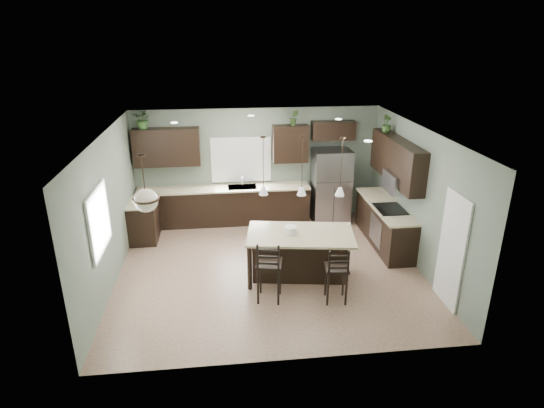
{
  "coord_description": "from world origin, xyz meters",
  "views": [
    {
      "loc": [
        -0.88,
        -8.1,
        4.57
      ],
      "look_at": [
        0.1,
        0.4,
        1.25
      ],
      "focal_mm": 30.0,
      "sensor_mm": 36.0,
      "label": 1
    }
  ],
  "objects_px": {
    "kitchen_island": "(300,255)",
    "serving_dish": "(290,230)",
    "refrigerator": "(331,186)",
    "bar_stool_left": "(269,270)",
    "plant_back_left": "(143,119)",
    "bar_stool_right": "(336,274)"
  },
  "relations": [
    {
      "from": "refrigerator",
      "to": "bar_stool_right",
      "type": "distance_m",
      "value": 3.65
    },
    {
      "from": "refrigerator",
      "to": "plant_back_left",
      "type": "height_order",
      "value": "plant_back_left"
    },
    {
      "from": "serving_dish",
      "to": "bar_stool_right",
      "type": "relative_size",
      "value": 0.22
    },
    {
      "from": "serving_dish",
      "to": "bar_stool_right",
      "type": "distance_m",
      "value": 1.25
    },
    {
      "from": "kitchen_island",
      "to": "plant_back_left",
      "type": "distance_m",
      "value": 4.83
    },
    {
      "from": "plant_back_left",
      "to": "serving_dish",
      "type": "bearing_deg",
      "value": -44.1
    },
    {
      "from": "refrigerator",
      "to": "serving_dish",
      "type": "bearing_deg",
      "value": -118.53
    },
    {
      "from": "bar_stool_right",
      "to": "refrigerator",
      "type": "bearing_deg",
      "value": 84.34
    },
    {
      "from": "bar_stool_left",
      "to": "bar_stool_right",
      "type": "xyz_separation_m",
      "value": [
        1.17,
        -0.18,
        -0.05
      ]
    },
    {
      "from": "bar_stool_left",
      "to": "bar_stool_right",
      "type": "height_order",
      "value": "bar_stool_left"
    },
    {
      "from": "serving_dish",
      "to": "kitchen_island",
      "type": "bearing_deg",
      "value": -8.59
    },
    {
      "from": "refrigerator",
      "to": "kitchen_island",
      "type": "height_order",
      "value": "refrigerator"
    },
    {
      "from": "kitchen_island",
      "to": "serving_dish",
      "type": "bearing_deg",
      "value": -180.0
    },
    {
      "from": "refrigerator",
      "to": "serving_dish",
      "type": "xyz_separation_m",
      "value": [
        -1.42,
        -2.61,
        0.07
      ]
    },
    {
      "from": "bar_stool_left",
      "to": "plant_back_left",
      "type": "height_order",
      "value": "plant_back_left"
    },
    {
      "from": "refrigerator",
      "to": "kitchen_island",
      "type": "distance_m",
      "value": 2.95
    },
    {
      "from": "serving_dish",
      "to": "plant_back_left",
      "type": "bearing_deg",
      "value": 135.9
    },
    {
      "from": "bar_stool_left",
      "to": "plant_back_left",
      "type": "relative_size",
      "value": 2.58
    },
    {
      "from": "kitchen_island",
      "to": "bar_stool_right",
      "type": "distance_m",
      "value": 1.04
    },
    {
      "from": "kitchen_island",
      "to": "bar_stool_left",
      "type": "xyz_separation_m",
      "value": [
        -0.68,
        -0.74,
        0.13
      ]
    },
    {
      "from": "serving_dish",
      "to": "bar_stool_left",
      "type": "relative_size",
      "value": 0.2
    },
    {
      "from": "kitchen_island",
      "to": "bar_stool_left",
      "type": "height_order",
      "value": "bar_stool_left"
    }
  ]
}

